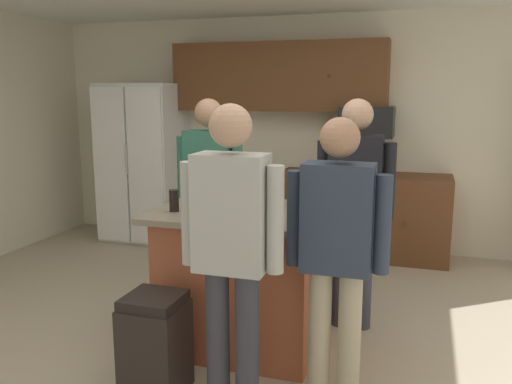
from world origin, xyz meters
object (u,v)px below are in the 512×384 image
at_px(person_host_foreground, 231,241).
at_px(glass_dark_ale, 273,195).
at_px(microwave_over_range, 367,122).
at_px(person_guest_by_door, 337,245).
at_px(trash_bin, 155,345).
at_px(person_guest_left, 355,198).
at_px(refrigerator, 144,163).
at_px(serving_tray, 242,208).
at_px(glass_stout_tall, 174,201).
at_px(person_elder_center, 210,187).
at_px(kitchen_island, 243,278).
at_px(glass_short_whisky, 302,200).

relative_size(person_host_foreground, glass_dark_ale, 11.96).
distance_m(microwave_over_range, person_host_foreground, 3.24).
relative_size(person_guest_by_door, trash_bin, 2.69).
xyz_separation_m(microwave_over_range, person_guest_left, (0.13, -1.87, -0.45)).
relative_size(refrigerator, person_guest_left, 1.08).
height_order(microwave_over_range, serving_tray, microwave_over_range).
distance_m(person_guest_by_door, glass_stout_tall, 1.20).
bearing_deg(glass_dark_ale, serving_tray, -123.03).
bearing_deg(person_guest_by_door, person_guest_left, -52.77).
bearing_deg(glass_dark_ale, trash_bin, -115.12).
bearing_deg(person_guest_left, person_elder_center, -44.36).
bearing_deg(kitchen_island, person_guest_left, 38.69).
relative_size(refrigerator, glass_stout_tall, 12.61).
xyz_separation_m(refrigerator, person_guest_by_door, (2.77, -2.80, 0.02)).
bearing_deg(trash_bin, microwave_over_range, 74.91).
height_order(person_host_foreground, trash_bin, person_host_foreground).
height_order(refrigerator, glass_short_whisky, refrigerator).
bearing_deg(serving_tray, person_guest_by_door, -34.30).
xyz_separation_m(person_guest_by_door, serving_tray, (-0.73, 0.50, 0.06)).
height_order(kitchen_island, person_guest_left, person_guest_left).
bearing_deg(person_guest_left, microwave_over_range, -124.66).
distance_m(person_host_foreground, glass_stout_tall, 0.88).
relative_size(microwave_over_range, kitchen_island, 0.48).
xyz_separation_m(kitchen_island, person_host_foreground, (0.21, -0.78, 0.50)).
height_order(glass_stout_tall, trash_bin, glass_stout_tall).
distance_m(microwave_over_range, person_guest_by_door, 2.97).
relative_size(glass_short_whisky, glass_dark_ale, 1.06).
bearing_deg(person_guest_by_door, person_elder_center, -8.40).
xyz_separation_m(microwave_over_range, kitchen_island, (-0.55, -2.41, -0.95)).
xyz_separation_m(refrigerator, person_elder_center, (1.53, -1.63, 0.06)).
relative_size(person_host_foreground, serving_tray, 3.89).
relative_size(person_guest_by_door, glass_dark_ale, 11.45).
distance_m(person_elder_center, person_guest_by_door, 1.71).
xyz_separation_m(microwave_over_range, glass_dark_ale, (-0.40, -2.19, -0.40)).
xyz_separation_m(kitchen_island, serving_tray, (-0.00, -0.01, 0.50)).
xyz_separation_m(person_host_foreground, glass_stout_tall, (-0.63, 0.61, 0.06)).
distance_m(glass_stout_tall, trash_bin, 0.94).
distance_m(person_guest_by_door, glass_short_whisky, 0.71).
bearing_deg(person_guest_left, trash_bin, 13.78).
height_order(person_guest_by_door, trash_bin, person_guest_by_door).
bearing_deg(trash_bin, serving_tray, 67.72).
bearing_deg(person_elder_center, refrigerator, -174.59).
relative_size(serving_tray, trash_bin, 0.72).
bearing_deg(serving_tray, glass_short_whisky, 16.50).
distance_m(person_elder_center, serving_tray, 0.85).
distance_m(kitchen_island, person_guest_left, 1.01).
relative_size(person_elder_center, serving_tray, 3.90).
distance_m(person_guest_left, serving_tray, 0.88).
bearing_deg(serving_tray, microwave_over_range, 77.14).
bearing_deg(glass_dark_ale, person_guest_left, 31.21).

